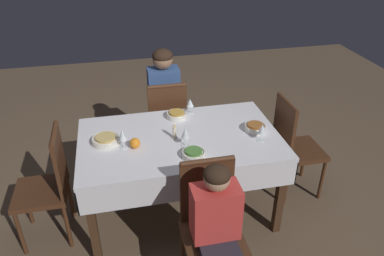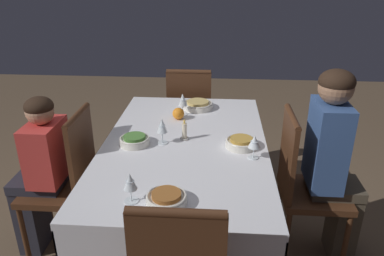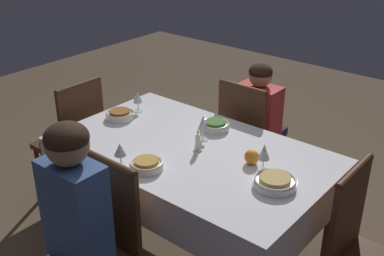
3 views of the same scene
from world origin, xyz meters
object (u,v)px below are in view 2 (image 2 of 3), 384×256
Objects in this scene: dining_table at (185,155)px; wine_glass_west at (130,183)px; chair_north at (68,179)px; wine_glass_east at (183,100)px; chair_south at (304,182)px; bowl_east at (198,105)px; orange_fruit at (178,114)px; candle_centerpiece at (184,132)px; person_child_red at (40,170)px; wine_glass_north at (162,127)px; bowl_north at (135,140)px; chair_east at (190,115)px; bowl_south at (241,143)px; wine_glass_south at (254,143)px; bowl_west at (167,199)px; person_adult_denim at (333,158)px.

wine_glass_west is (-0.61, 0.18, 0.18)m from dining_table.
wine_glass_east is at bearing 127.63° from chair_north.
chair_south is 1.43m from chair_north.
bowl_east is 2.72× the size of orange_fruit.
wine_glass_east is (-0.13, 0.10, 0.08)m from bowl_east.
chair_north reaches higher than wine_glass_west.
dining_table is at bearing -171.98° from candle_centerpiece.
wine_glass_north is at bearing 93.68° from person_child_red.
chair_north is 5.49× the size of bowl_north.
chair_east reaches higher than wine_glass_west.
wine_glass_west reaches higher than bowl_south.
bowl_east is at bearing 49.43° from chair_south.
dining_table is 1.04m from chair_east.
bowl_west is at bearing 137.82° from wine_glass_south.
chair_east is 1.32m from wine_glass_south.
bowl_east is 0.53m from candle_centerpiece.
bowl_west is at bearing -178.44° from wine_glass_east.
chair_east is 4.41× the size of bowl_east.
bowl_south is 1.16× the size of wine_glass_east.
wine_glass_east is at bearing 142.82° from bowl_east.
chair_north is at bearing 123.56° from orange_fruit.
orange_fruit is at bearing 165.49° from wine_glass_east.
chair_north is at bearing 44.36° from wine_glass_west.
bowl_east is at bearing 24.94° from bowl_south.
bowl_east is at bearing -10.85° from wine_glass_west.
bowl_south is 1.34× the size of wine_glass_south.
wine_glass_east reaches higher than wine_glass_south.
wine_glass_south is (-0.10, -1.27, 0.28)m from person_child_red.
candle_centerpiece reaches higher than dining_table.
wine_glass_south is at bearing -155.12° from bowl_east.
wine_glass_east is at bearing 89.72° from chair_east.
wine_glass_north is at bearing 90.94° from person_adult_denim.
person_adult_denim is at bearing -90.00° from chair_south.
bowl_south is 1.40× the size of candle_centerpiece.
person_adult_denim is (-1.03, -0.92, 0.17)m from chair_east.
chair_north reaches higher than wine_glass_north.
chair_south is 1.04m from bowl_north.
wine_glass_east is at bearing -6.97° from wine_glass_west.
candle_centerpiece is at bearing 86.44° from chair_south.
candle_centerpiece is (-0.53, 0.05, 0.02)m from bowl_east.
bowl_west is (-0.55, -0.86, 0.21)m from person_child_red.
bowl_south is at bearing -103.21° from candle_centerpiece.
bowl_south is at bearing -31.02° from bowl_west.
chair_east is 5.49× the size of bowl_north.
chair_east is at bearing 2.60° from candle_centerpiece.
bowl_north is (-0.04, 1.15, 0.10)m from person_adult_denim.
chair_south reaches higher than wine_glass_south.
chair_north is 7.22× the size of wine_glass_south.
chair_east is at bearing -4.59° from wine_glass_west.
bowl_south is 2.23× the size of orange_fruit.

